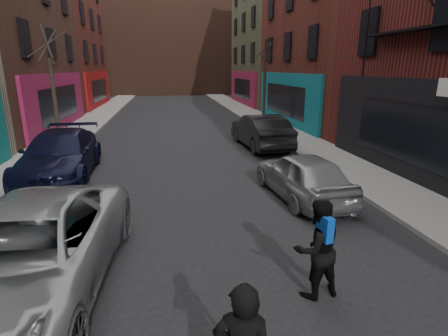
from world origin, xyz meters
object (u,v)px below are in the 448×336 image
object	(u,v)px
parked_left_end	(60,155)
pedestrian	(317,249)
parked_left_far	(25,255)
parked_right_end	(260,131)
parked_right_far	(302,175)
tree_left_far	(52,77)
tree_right_far	(265,72)

from	to	relation	value
parked_left_end	pedestrian	world-z (taller)	pedestrian
parked_left_far	pedestrian	bearing A→B (deg)	-4.64
parked_right_end	pedestrian	distance (m)	11.82
parked_right_far	parked_right_end	world-z (taller)	parked_right_end
tree_left_far	parked_left_end	distance (m)	6.45
parked_right_far	pedestrian	size ratio (longest dim) A/B	2.40
parked_left_end	tree_right_far	bearing A→B (deg)	45.04
tree_left_far	parked_left_far	bearing A→B (deg)	-76.99
parked_left_far	parked_left_end	xyz separation A→B (m)	(-1.40, 7.29, 0.01)
tree_right_far	parked_right_end	distance (m)	8.85
tree_right_far	pedestrian	bearing A→B (deg)	-102.99
parked_left_end	parked_right_far	size ratio (longest dim) A/B	1.34
tree_right_far	parked_left_far	size ratio (longest dim) A/B	1.17
tree_right_far	tree_left_far	bearing A→B (deg)	-154.18
tree_right_far	parked_left_far	world-z (taller)	tree_right_far
parked_left_far	parked_right_end	size ratio (longest dim) A/B	1.17
tree_right_far	parked_right_end	world-z (taller)	tree_right_far
tree_left_far	pedestrian	size ratio (longest dim) A/B	3.70
tree_left_far	parked_right_far	world-z (taller)	tree_left_far
parked_right_far	tree_left_far	bearing A→B (deg)	-49.59
tree_left_far	parked_right_far	bearing A→B (deg)	-44.19
parked_left_far	parked_right_far	bearing A→B (deg)	34.79
pedestrian	parked_left_far	bearing A→B (deg)	-18.34
parked_left_far	pedestrian	xyz separation A→B (m)	(4.85, -0.72, 0.08)
tree_left_far	parked_right_end	xyz separation A→B (m)	(10.00, -2.08, -2.56)
tree_right_far	pedestrian	world-z (taller)	tree_right_far
parked_left_far	parked_right_far	xyz separation A→B (m)	(6.40, 3.85, -0.09)
parked_left_far	parked_left_end	bearing A→B (deg)	104.62
tree_right_far	pedestrian	xyz separation A→B (m)	(-4.55, -19.70, -2.64)
parked_left_end	parked_right_end	distance (m)	9.14
tree_right_far	parked_right_far	world-z (taller)	tree_right_far
tree_right_far	parked_right_end	xyz separation A→B (m)	(-2.40, -8.08, -2.71)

